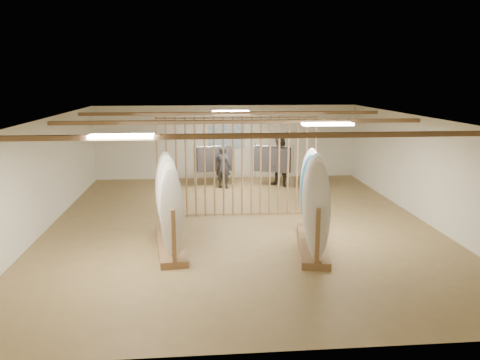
{
  "coord_description": "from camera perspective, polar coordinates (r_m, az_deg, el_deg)",
  "views": [
    {
      "loc": [
        -1.05,
        -11.9,
        3.8
      ],
      "look_at": [
        0.0,
        0.0,
        1.2
      ],
      "focal_mm": 35.0,
      "sensor_mm": 36.0,
      "label": 1
    }
  ],
  "objects": [
    {
      "name": "wall_front",
      "position": [
        6.46,
        4.75,
        -9.59
      ],
      "size": [
        12.0,
        0.0,
        12.0
      ],
      "primitive_type": "plane",
      "rotation": [
        -1.57,
        0.0,
        0.0
      ],
      "color": "white",
      "rests_on": "ground"
    },
    {
      "name": "shopper_b",
      "position": [
        16.69,
        4.98,
        2.58
      ],
      "size": [
        1.22,
        1.2,
        2.0
      ],
      "primitive_type": "imported",
      "rotation": [
        0.0,
        0.0,
        -0.71
      ],
      "color": "#3A372D",
      "rests_on": "floor"
    },
    {
      "name": "wall_left",
      "position": [
        12.77,
        -22.96,
        0.46
      ],
      "size": [
        0.0,
        12.0,
        12.0
      ],
      "primitive_type": "plane",
      "rotation": [
        1.57,
        0.0,
        1.57
      ],
      "color": "white",
      "rests_on": "ground"
    },
    {
      "name": "light_panels",
      "position": [
        11.99,
        0.0,
        7.21
      ],
      "size": [
        1.2,
        0.35,
        0.06
      ],
      "primitive_type": "cube",
      "color": "white",
      "rests_on": "ground"
    },
    {
      "name": "ceiling_slats",
      "position": [
        12.0,
        0.0,
        7.11
      ],
      "size": [
        9.5,
        6.12,
        0.1
      ],
      "primitive_type": "cube",
      "color": "olive",
      "rests_on": "ground"
    },
    {
      "name": "clothing_rack_a",
      "position": [
        16.8,
        -3.19,
        2.54
      ],
      "size": [
        1.36,
        0.59,
        1.48
      ],
      "rotation": [
        0.0,
        0.0,
        0.2
      ],
      "color": "silver",
      "rests_on": "floor"
    },
    {
      "name": "rack_left",
      "position": [
        10.73,
        -8.6,
        -4.58
      ],
      "size": [
        0.9,
        2.64,
        2.09
      ],
      "rotation": [
        0.0,
        0.0,
        0.13
      ],
      "color": "olive",
      "rests_on": "floor"
    },
    {
      "name": "ceiling",
      "position": [
        11.99,
        0.0,
        7.49
      ],
      "size": [
        12.0,
        12.0,
        0.0
      ],
      "primitive_type": "plane",
      "rotation": [
        3.14,
        0.0,
        0.0
      ],
      "color": "gray",
      "rests_on": "ground"
    },
    {
      "name": "wall_back",
      "position": [
        18.09,
        -1.67,
        4.65
      ],
      "size": [
        12.0,
        0.0,
        12.0
      ],
      "primitive_type": "plane",
      "rotation": [
        1.57,
        0.0,
        0.0
      ],
      "color": "white",
      "rests_on": "ground"
    },
    {
      "name": "shopper_a",
      "position": [
        16.43,
        -2.09,
        1.99
      ],
      "size": [
        0.76,
        0.66,
        1.74
      ],
      "primitive_type": "imported",
      "rotation": [
        0.0,
        0.0,
        2.69
      ],
      "color": "#2B2D34",
      "rests_on": "floor"
    },
    {
      "name": "clothing_rack_b",
      "position": [
        16.68,
        4.04,
        2.51
      ],
      "size": [
        1.34,
        0.82,
        1.51
      ],
      "rotation": [
        0.0,
        0.0,
        -0.39
      ],
      "color": "silver",
      "rests_on": "floor"
    },
    {
      "name": "floor",
      "position": [
        12.54,
        0.0,
        -5.37
      ],
      "size": [
        12.0,
        12.0,
        0.0
      ],
      "primitive_type": "plane",
      "color": "olive",
      "rests_on": "ground"
    },
    {
      "name": "rack_right",
      "position": [
        10.72,
        8.92,
        -4.46
      ],
      "size": [
        1.05,
        2.74,
        2.16
      ],
      "rotation": [
        0.0,
        0.0,
        -0.17
      ],
      "color": "olive",
      "rests_on": "floor"
    },
    {
      "name": "poster",
      "position": [
        18.05,
        -1.67,
        5.27
      ],
      "size": [
        1.4,
        0.03,
        0.9
      ],
      "primitive_type": "cube",
      "color": "#367CBE",
      "rests_on": "ground"
    },
    {
      "name": "bamboo_partition",
      "position": [
        12.97,
        -0.31,
        1.61
      ],
      "size": [
        4.45,
        0.05,
        2.78
      ],
      "color": "#A67950",
      "rests_on": "ground"
    },
    {
      "name": "wall_right",
      "position": [
        13.56,
        21.55,
        1.22
      ],
      "size": [
        0.0,
        12.0,
        12.0
      ],
      "primitive_type": "plane",
      "rotation": [
        1.57,
        0.0,
        -1.57
      ],
      "color": "white",
      "rests_on": "ground"
    }
  ]
}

